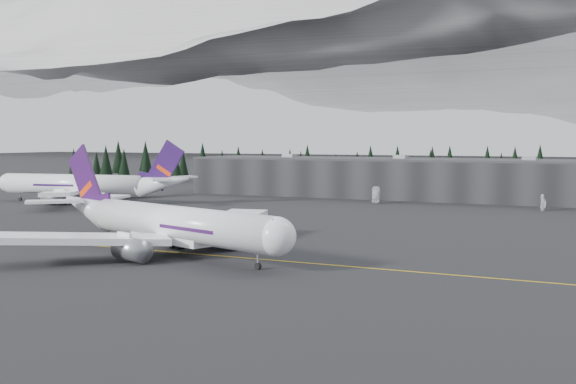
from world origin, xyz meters
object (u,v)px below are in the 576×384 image
at_px(jet_parked, 90,185).
at_px(gse_vehicle_a, 376,201).
at_px(jet_main, 161,222).
at_px(gse_vehicle_b, 543,208).
at_px(terminal, 431,179).

relative_size(jet_parked, gse_vehicle_a, 12.52).
distance_m(jet_main, jet_parked, 100.31).
distance_m(jet_parked, gse_vehicle_b, 128.33).
xyz_separation_m(jet_main, gse_vehicle_b, (49.86, 100.26, -4.30)).
xyz_separation_m(terminal, gse_vehicle_b, (37.26, -27.54, -5.53)).
bearing_deg(jet_parked, gse_vehicle_b, -174.12).
xyz_separation_m(jet_parked, gse_vehicle_b, (124.01, 32.70, -4.51)).
bearing_deg(jet_parked, terminal, -154.11).
relative_size(terminal, gse_vehicle_a, 31.60).
distance_m(gse_vehicle_a, gse_vehicle_b, 46.78).
relative_size(jet_parked, gse_vehicle_b, 14.03).
relative_size(jet_main, gse_vehicle_b, 13.17).
bearing_deg(jet_parked, jet_main, 128.78).
height_order(terminal, gse_vehicle_a, terminal).
distance_m(terminal, gse_vehicle_a, 27.92).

